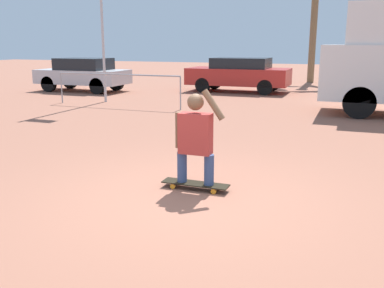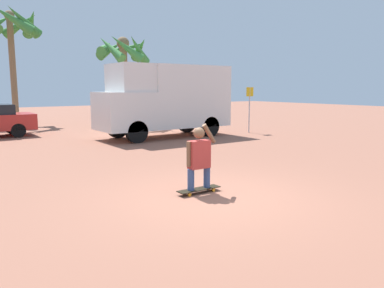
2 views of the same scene
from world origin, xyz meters
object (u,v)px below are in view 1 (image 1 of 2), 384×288
person_skateboarder (195,135)px  parked_car_red (239,74)px  skateboard (195,184)px  parked_car_silver (83,74)px

person_skateboarder → parked_car_red: bearing=102.0°
skateboard → parked_car_red: bearing=102.0°
person_skateboarder → parked_car_red: size_ratio=0.32×
parked_car_red → parked_car_silver: (-6.45, -2.13, -0.01)m
skateboard → parked_car_silver: size_ratio=0.25×
parked_car_silver → skateboard: bearing=-48.9°
parked_car_red → parked_car_silver: size_ratio=1.08×
skateboard → person_skateboarder: bearing=-180.0°
skateboard → person_skateboarder: (-0.00, -0.00, 0.73)m
parked_car_silver → person_skateboarder: bearing=-48.9°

